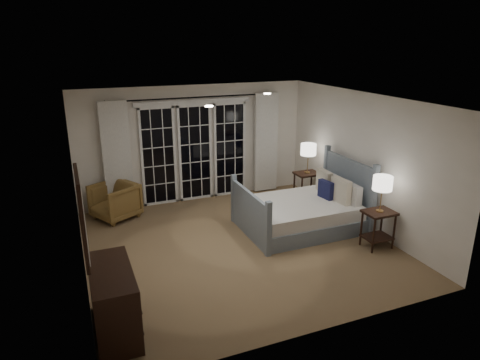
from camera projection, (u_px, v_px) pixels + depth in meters
name	position (u px, v px, depth m)	size (l,w,h in m)	color
floor	(238.00, 245.00, 7.41)	(5.00, 5.00, 0.00)	brown
ceiling	(238.00, 100.00, 6.62)	(5.00, 5.00, 0.00)	white
wall_left	(76.00, 197.00, 6.12)	(0.02, 5.00, 2.50)	white
wall_right	(363.00, 161.00, 7.92)	(0.02, 5.00, 2.50)	white
wall_back	(194.00, 144.00, 9.21)	(5.00, 0.02, 2.50)	white
wall_front	(321.00, 239.00, 4.82)	(5.00, 0.02, 2.50)	white
french_doors	(195.00, 151.00, 9.23)	(2.50, 0.04, 2.20)	black
curtain_rod	(194.00, 97.00, 8.81)	(0.03, 0.03, 3.50)	black
curtain_left	(117.00, 157.00, 8.55)	(0.55, 0.10, 2.25)	white
curtain_right	(266.00, 143.00, 9.73)	(0.55, 0.10, 2.25)	white
downlight_a	(267.00, 94.00, 7.44)	(0.12, 0.12, 0.01)	white
downlight_b	(209.00, 106.00, 6.06)	(0.12, 0.12, 0.01)	white
bed	(303.00, 212.00, 8.02)	(2.13, 1.52, 1.24)	slate
nightstand_left	(378.00, 224.00, 7.22)	(0.50, 0.40, 0.65)	black
nightstand_right	(307.00, 183.00, 9.26)	(0.51, 0.41, 0.66)	black
lamp_left	(383.00, 183.00, 6.99)	(0.32, 0.32, 0.62)	#B68B49
lamp_right	(308.00, 150.00, 9.02)	(0.33, 0.33, 0.64)	#B68B49
armchair	(115.00, 201.00, 8.42)	(0.76, 0.79, 0.71)	brown
dresser	(114.00, 301.00, 5.12)	(0.50, 1.17, 0.83)	black
mirror	(82.00, 216.00, 4.68)	(0.05, 0.85, 1.00)	black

